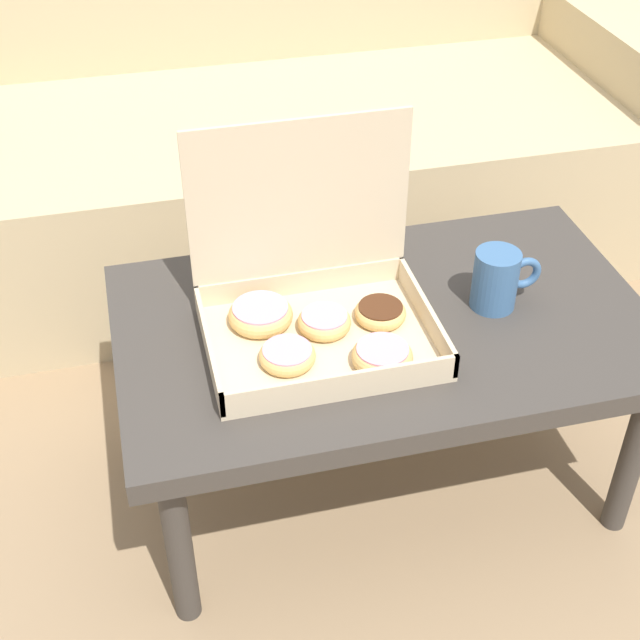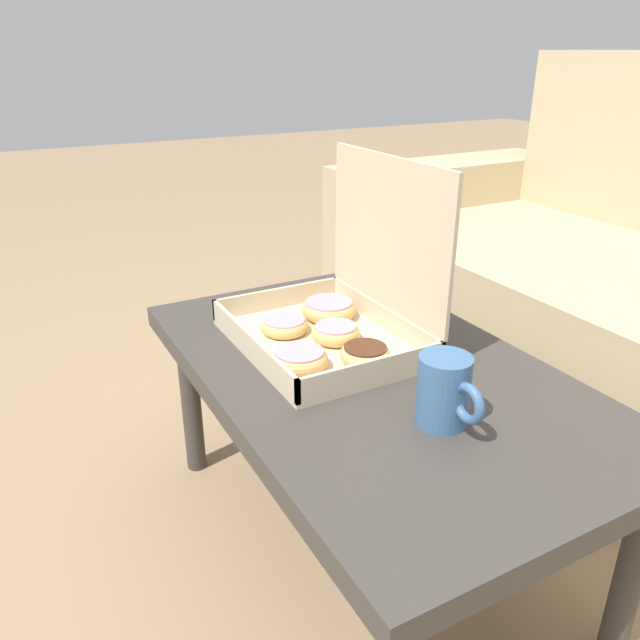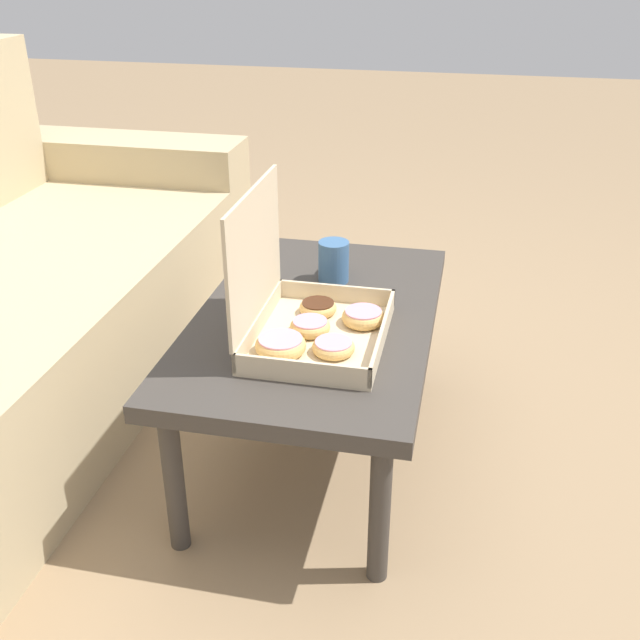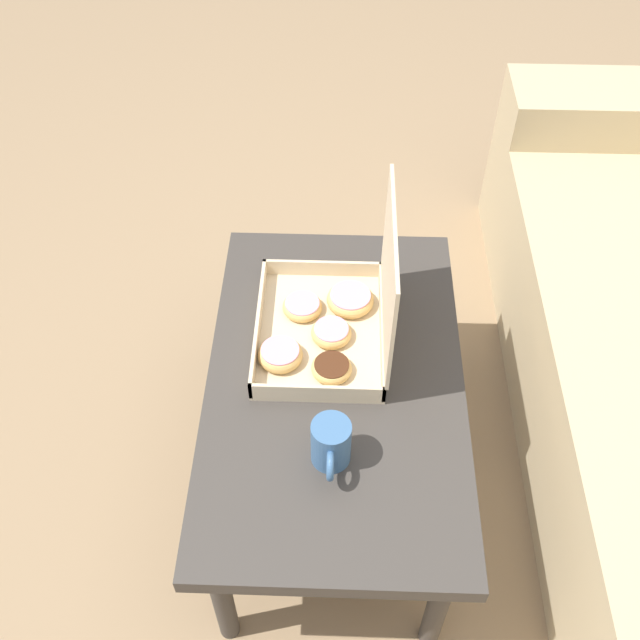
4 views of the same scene
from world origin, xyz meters
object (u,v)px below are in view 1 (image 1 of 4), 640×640
pastry_box (316,305)px  coffee_mug (497,279)px  couch (273,128)px  coffee_table (383,339)px

pastry_box → coffee_mug: (0.32, 0.00, -0.00)m
coffee_mug → pastry_box: bearing=-179.9°
couch → coffee_mug: (0.20, -0.99, 0.16)m
couch → pastry_box: couch is taller
couch → coffee_mug: size_ratio=17.24×
coffee_table → couch: bearing=90.0°
coffee_table → coffee_mug: coffee_mug is taller
couch → pastry_box: (-0.12, -0.99, 0.16)m
pastry_box → couch: bearing=82.9°
couch → coffee_mug: bearing=-78.6°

